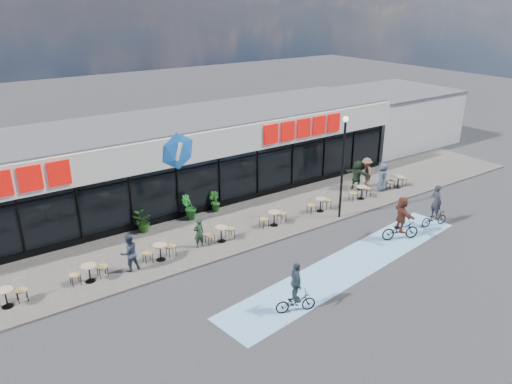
% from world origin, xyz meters
% --- Properties ---
extents(ground, '(120.00, 120.00, 0.00)m').
position_xyz_m(ground, '(0.00, 0.00, 0.00)').
color(ground, '#28282B').
rests_on(ground, ground).
extents(sidewalk, '(44.00, 5.00, 0.10)m').
position_xyz_m(sidewalk, '(0.00, 4.50, 0.05)').
color(sidewalk, '#5B5651').
rests_on(sidewalk, ground).
extents(bike_lane, '(14.17, 4.13, 0.01)m').
position_xyz_m(bike_lane, '(4.00, -1.50, 0.01)').
color(bike_lane, '#6B9FCB').
rests_on(bike_lane, ground).
extents(building, '(30.60, 6.57, 4.75)m').
position_xyz_m(building, '(-0.00, 9.93, 2.34)').
color(building, black).
rests_on(building, ground).
extents(neighbour_building, '(9.20, 7.20, 4.11)m').
position_xyz_m(neighbour_building, '(20.50, 11.00, 2.06)').
color(neighbour_building, beige).
rests_on(neighbour_building, ground).
extents(lamp_post, '(0.28, 0.28, 5.35)m').
position_xyz_m(lamp_post, '(6.95, 2.30, 3.26)').
color(lamp_post, black).
rests_on(lamp_post, sidewalk).
extents(bistro_set_1, '(1.54, 0.62, 0.90)m').
position_xyz_m(bistro_set_1, '(-8.88, 3.51, 0.56)').
color(bistro_set_1, tan).
rests_on(bistro_set_1, sidewalk).
extents(bistro_set_2, '(1.54, 0.62, 0.90)m').
position_xyz_m(bistro_set_2, '(-5.78, 3.51, 0.56)').
color(bistro_set_2, tan).
rests_on(bistro_set_2, sidewalk).
extents(bistro_set_3, '(1.54, 0.62, 0.90)m').
position_xyz_m(bistro_set_3, '(-2.69, 3.51, 0.56)').
color(bistro_set_3, tan).
rests_on(bistro_set_3, sidewalk).
extents(bistro_set_4, '(1.54, 0.62, 0.90)m').
position_xyz_m(bistro_set_4, '(0.41, 3.51, 0.56)').
color(bistro_set_4, tan).
rests_on(bistro_set_4, sidewalk).
extents(bistro_set_5, '(1.54, 0.62, 0.90)m').
position_xyz_m(bistro_set_5, '(3.51, 3.51, 0.56)').
color(bistro_set_5, tan).
rests_on(bistro_set_5, sidewalk).
extents(bistro_set_6, '(1.54, 0.62, 0.90)m').
position_xyz_m(bistro_set_6, '(6.61, 3.51, 0.56)').
color(bistro_set_6, tan).
rests_on(bistro_set_6, sidewalk).
extents(bistro_set_7, '(1.54, 0.62, 0.90)m').
position_xyz_m(bistro_set_7, '(9.71, 3.51, 0.56)').
color(bistro_set_7, tan).
rests_on(bistro_set_7, sidewalk).
extents(bistro_set_8, '(1.54, 0.62, 0.90)m').
position_xyz_m(bistro_set_8, '(12.81, 3.51, 0.56)').
color(bistro_set_8, tan).
rests_on(bistro_set_8, sidewalk).
extents(potted_plant_left, '(1.19, 1.13, 1.03)m').
position_xyz_m(potted_plant_left, '(-2.22, 6.50, 0.62)').
color(potted_plant_left, '#214A15').
rests_on(potted_plant_left, sidewalk).
extents(potted_plant_mid, '(0.83, 0.72, 1.33)m').
position_xyz_m(potted_plant_mid, '(0.36, 6.51, 0.77)').
color(potted_plant_mid, '#195A1C').
rests_on(potted_plant_mid, sidewalk).
extents(potted_plant_right, '(0.70, 0.75, 1.09)m').
position_xyz_m(potted_plant_right, '(1.98, 6.70, 0.64)').
color(potted_plant_right, '#27631C').
rests_on(potted_plant_right, sidewalk).
extents(patron_left, '(0.53, 0.36, 1.41)m').
position_xyz_m(patron_left, '(-0.70, 3.53, 0.80)').
color(patron_left, '#1A2F1D').
rests_on(patron_left, sidewalk).
extents(patron_right, '(0.87, 0.71, 1.67)m').
position_xyz_m(patron_right, '(-4.10, 3.33, 0.93)').
color(patron_right, '#293341').
rests_on(patron_right, sidewalk).
extents(pedestrian_a, '(1.09, 1.35, 1.82)m').
position_xyz_m(pedestrian_a, '(11.32, 4.63, 1.01)').
color(pedestrian_a, brown).
rests_on(pedestrian_a, sidewalk).
extents(pedestrian_b, '(1.04, 1.74, 1.79)m').
position_xyz_m(pedestrian_b, '(10.59, 4.70, 1.00)').
color(pedestrian_b, black).
rests_on(pedestrian_b, sidewalk).
extents(pedestrian_c, '(0.98, 0.88, 1.69)m').
position_xyz_m(pedestrian_c, '(11.69, 3.67, 0.94)').
color(pedestrian_c, '#33424F').
rests_on(pedestrian_c, sidewalk).
extents(cyclist_a, '(1.94, 1.69, 2.19)m').
position_xyz_m(cyclist_a, '(7.66, -1.09, 0.95)').
color(cyclist_a, black).
rests_on(cyclist_a, ground).
extents(cyclist_b, '(1.60, 0.83, 2.20)m').
position_xyz_m(cyclist_b, '(10.29, -1.06, 0.79)').
color(cyclist_b, black).
rests_on(cyclist_b, ground).
extents(cyclist_c, '(1.62, 1.04, 2.05)m').
position_xyz_m(cyclist_c, '(-0.16, -2.83, 0.80)').
color(cyclist_c, black).
rests_on(cyclist_c, ground).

